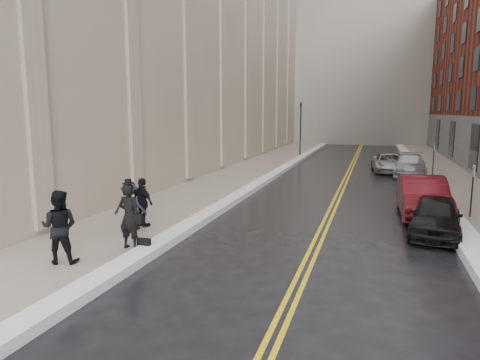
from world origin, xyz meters
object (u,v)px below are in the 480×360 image
Objects in this scene: car_silver_near at (410,165)px; pedestrian_b at (130,207)px; car_silver_far at (389,163)px; pedestrian_a at (59,227)px; car_black at (436,216)px; pedestrian_c at (143,202)px; pedestrian_main at (130,216)px; car_maroon at (423,197)px.

car_silver_near is 2.90× the size of pedestrian_b.
pedestrian_a is at bearing -116.46° from car_silver_far.
car_black is 2.27× the size of pedestrian_c.
pedestrian_b is at bearing -154.86° from car_black.
pedestrian_main is at bearing -115.30° from car_silver_far.
pedestrian_main reaches higher than car_silver_near.
car_maroon is at bearing -165.88° from pedestrian_b.
pedestrian_main is at bearing -111.63° from car_silver_near.
pedestrian_a is (-10.10, -9.35, 0.34)m from car_maroon.
car_black is 0.85× the size of car_silver_far.
pedestrian_c reaches higher than car_maroon.
car_black is at bearing -143.76° from pedestrian_c.
car_black is at bearing -88.30° from car_maroon.
pedestrian_a is (-10.26, -6.52, 0.47)m from car_black.
car_maroon reaches higher than car_silver_near.
pedestrian_b is (-9.99, -5.97, 0.20)m from car_maroon.
pedestrian_main reaches higher than car_silver_far.
pedestrian_a is (-10.46, -21.44, 0.43)m from car_silver_near.
pedestrian_main is at bearing 104.73° from pedestrian_b.
pedestrian_a is (-1.16, -1.66, 0.01)m from pedestrian_main.
pedestrian_a is 4.03m from pedestrian_c.
pedestrian_a reaches higher than car_silver_far.
pedestrian_main reaches higher than car_maroon.
car_maroon is at bearing -129.37° from pedestrian_c.
pedestrian_main is (-8.94, -7.69, 0.33)m from car_maroon.
car_maroon is at bearing -155.62° from pedestrian_a.
pedestrian_c reaches higher than pedestrian_b.
pedestrian_a is at bearing -112.45° from car_silver_near.
pedestrian_main is 2.03m from pedestrian_a.
car_maroon is 1.05× the size of car_silver_far.
pedestrian_a is 3.38m from pedestrian_b.
pedestrian_main is at bearing 133.83° from pedestrian_c.
car_silver_near is at bearing -98.14° from pedestrian_c.
pedestrian_a reaches higher than pedestrian_b.
car_silver_far is 22.84m from pedestrian_main.
pedestrian_b is at bearing -110.25° from pedestrian_a.
car_silver_far is 2.73× the size of pedestrian_b.
car_black is 12.16m from pedestrian_a.
car_silver_far is 2.66× the size of pedestrian_c.
car_maroon is at bearing -135.03° from pedestrian_main.
car_silver_far is 21.65m from pedestrian_b.
pedestrian_c is (-10.23, -17.42, 0.31)m from car_silver_near.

